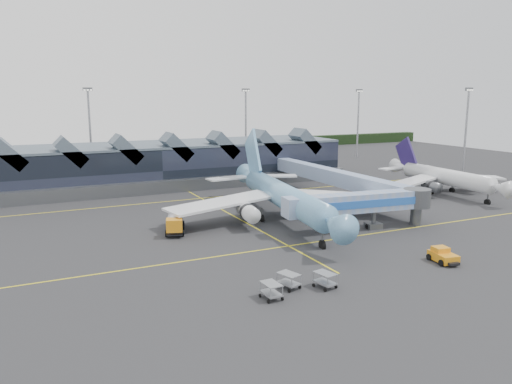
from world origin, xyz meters
name	(u,v)px	position (x,y,z in m)	size (l,w,h in m)	color
ground	(263,232)	(0.00, 0.00, 0.00)	(260.00, 260.00, 0.00)	#272729
taxi_stripes	(237,218)	(0.00, 10.00, 0.01)	(120.00, 60.00, 0.01)	yellow
tree_line_far	(122,150)	(0.00, 110.00, 2.00)	(260.00, 4.00, 4.00)	black
terminal	(152,164)	(-5.07, 47.35, 4.88)	(90.00, 22.25, 12.52)	black
light_masts	(230,125)	(21.00, 62.80, 12.49)	(132.40, 42.56, 22.45)	gray
main_airliner	(281,195)	(6.16, 5.57, 4.26)	(38.84, 45.11, 14.51)	#609BC2
regional_jet	(442,176)	(48.09, 11.31, 3.59)	(30.23, 32.95, 11.32)	white
jet_bridge	(369,203)	(15.46, -5.49, 4.15)	(24.92, 6.31, 5.91)	#7F9FD4
fuel_truck	(175,220)	(-11.85, 6.29, 1.74)	(4.82, 9.21, 3.10)	black
pushback_tug	(443,256)	(14.01, -22.19, 0.81)	(3.06, 4.33, 1.80)	orange
baggage_carts	(295,283)	(-7.31, -22.47, 0.94)	(8.40, 4.28, 1.67)	#919499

